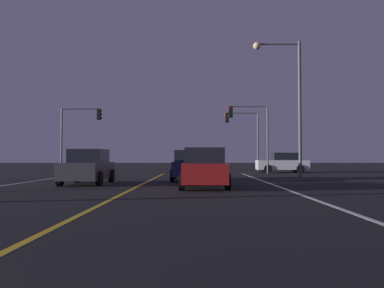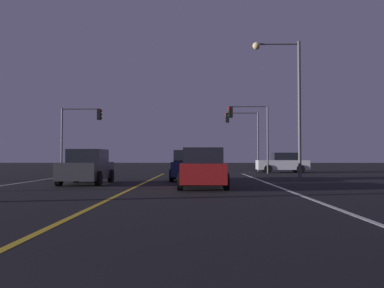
% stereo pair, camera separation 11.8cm
% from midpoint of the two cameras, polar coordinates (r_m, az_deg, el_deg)
% --- Properties ---
extents(lane_edge_right, '(0.16, 38.77, 0.01)m').
position_cam_midpoint_polar(lane_edge_right, '(14.80, 14.94, -6.79)').
color(lane_edge_right, silver).
rests_on(lane_edge_right, ground).
extents(lane_center_divider, '(0.16, 38.77, 0.01)m').
position_cam_midpoint_polar(lane_center_divider, '(14.62, -9.88, -6.89)').
color(lane_center_divider, gold).
rests_on(lane_center_divider, ground).
extents(car_oncoming, '(2.02, 4.30, 1.70)m').
position_cam_midpoint_polar(car_oncoming, '(21.16, -13.86, -3.07)').
color(car_oncoming, black).
rests_on(car_oncoming, ground).
extents(car_lead_same_lane, '(2.02, 4.30, 1.70)m').
position_cam_midpoint_polar(car_lead_same_lane, '(17.87, 1.67, -3.36)').
color(car_lead_same_lane, black).
rests_on(car_lead_same_lane, ground).
extents(car_ahead_far, '(2.02, 4.30, 1.70)m').
position_cam_midpoint_polar(car_ahead_far, '(23.92, -0.29, -2.97)').
color(car_ahead_far, black).
rests_on(car_ahead_far, ground).
extents(car_crossing_side, '(4.30, 2.02, 1.70)m').
position_cam_midpoint_polar(car_crossing_side, '(36.82, 12.28, -2.52)').
color(car_crossing_side, black).
rests_on(car_crossing_side, ground).
extents(traffic_light_near_right, '(3.30, 0.36, 5.49)m').
position_cam_midpoint_polar(traffic_light_near_right, '(34.55, 7.75, 2.81)').
color(traffic_light_near_right, '#4C4C51').
rests_on(traffic_light_near_right, ground).
extents(traffic_light_near_left, '(3.37, 0.36, 5.31)m').
position_cam_midpoint_polar(traffic_light_near_left, '(35.58, -14.63, 2.54)').
color(traffic_light_near_left, '#4C4C51').
rests_on(traffic_light_near_left, ground).
extents(traffic_light_far_right, '(3.19, 0.36, 5.54)m').
position_cam_midpoint_polar(traffic_light_far_right, '(40.01, 6.89, 2.22)').
color(traffic_light_far_right, '#4C4C51').
rests_on(traffic_light_far_right, ground).
extents(street_lamp_right_far, '(2.77, 0.44, 8.01)m').
position_cam_midpoint_polar(street_lamp_right_far, '(25.11, 12.98, 7.00)').
color(street_lamp_right_far, '#4C4C51').
rests_on(street_lamp_right_far, ground).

